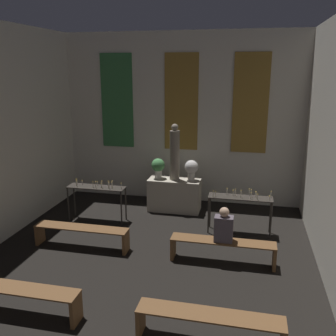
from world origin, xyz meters
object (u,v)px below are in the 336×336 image
Objects in this scene: flower_vase_left at (158,166)px; flower_vase_right at (191,168)px; altar at (174,195)px; candle_rack_left at (97,191)px; pew_back_right at (223,247)px; pew_third_right at (209,322)px; statue at (175,154)px; candle_rack_right at (240,202)px; pew_third_left at (16,295)px; person_seated at (224,227)px; pew_back_left at (81,233)px.

flower_vase_left and flower_vase_right have the same top height.
altar is 2.10m from candle_rack_left.
pew_back_right is at bearing -53.10° from flower_vase_left.
flower_vase_left is 5.34m from pew_third_right.
statue reaches higher than flower_vase_right.
pew_third_left is (-3.26, -3.80, -0.42)m from candle_rack_right.
person_seated is (1.50, -2.59, -0.80)m from statue.
statue reaches higher than person_seated.
flower_vase_right is 5.34m from pew_third_left.
candle_rack_left is at bearing -179.98° from candle_rack_right.
flower_vase_right is at bearing 0.00° from statue.
candle_rack_left is 0.71× the size of pew_third_right.
pew_third_left is (-1.49, -4.90, -1.22)m from statue.
candle_rack_right is at bearing -31.80° from statue.
pew_back_right is at bearing 90.00° from pew_third_right.
person_seated is (3.26, -1.49, 0.01)m from candle_rack_left.
pew_third_left is (0.26, -3.80, -0.42)m from candle_rack_left.
candle_rack_right is 1.52m from person_seated.
candle_rack_right reaches higher than pew_back_right.
pew_back_right is (2.99, 0.00, 0.00)m from pew_back_left.
flower_vase_left is (-0.45, 0.00, -0.37)m from statue.
candle_rack_left is 3.83m from pew_third_left.
flower_vase_left reaches higher than pew_back_left.
person_seated is (0.01, 0.00, 0.43)m from pew_back_right.
statue is 2.22m from candle_rack_left.
candle_rack_right is 0.71× the size of pew_back_right.
altar is 0.68× the size of pew_back_left.
pew_third_right and pew_back_left have the same top height.
statue is 3.23m from pew_back_right.
pew_third_left is (-1.94, -4.90, -0.85)m from flower_vase_right.
statue is 0.58m from flower_vase_right.
person_seated is (3.00, 2.31, 0.43)m from pew_third_left.
pew_back_right is at bearing -24.62° from candle_rack_left.
altar is 2.99m from pew_back_right.
flower_vase_left is at bearing 153.69° from candle_rack_right.
statue reaches higher than pew_back_right.
candle_rack_right is (3.53, 0.00, -0.00)m from candle_rack_left.
flower_vase_left is 0.37× the size of candle_rack_left.
flower_vase_right is 0.27× the size of pew_back_left.
pew_third_left is 2.95× the size of person_seated.
pew_third_left is 1.00× the size of pew_back_right.
candle_rack_left is (-1.76, -1.10, -0.81)m from statue.
candle_rack_right is at bearing 79.89° from person_seated.
flower_vase_left is at bearing 180.00° from statue.
person_seated is (0.01, 2.31, 0.43)m from pew_third_right.
altar is at bearing 180.00° from flower_vase_right.
altar is 1.13m from statue.
candle_rack_left is 3.60m from pew_back_right.
flower_vase_left is at bearing -180.00° from altar.
flower_vase_left reaches higher than candle_rack_right.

